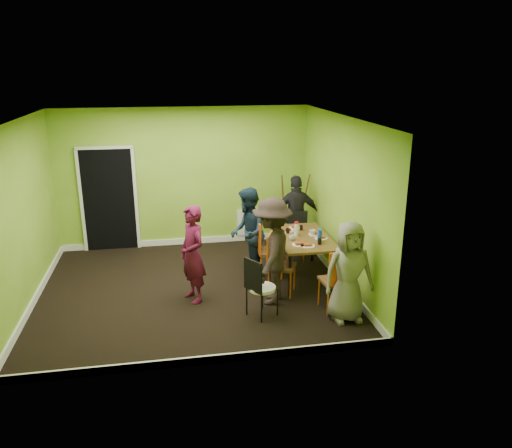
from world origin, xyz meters
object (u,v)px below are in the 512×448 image
(chair_left_far, at_px, (265,246))
(person_left_far, at_px, (248,233))
(dining_table, at_px, (303,240))
(chair_bentwood, at_px, (259,285))
(easel, at_px, (294,210))
(person_back_end, at_px, (296,215))
(chair_front_end, at_px, (337,277))
(orange_bottle, at_px, (296,231))
(person_front_end, at_px, (349,272))
(chair_left_near, at_px, (277,260))
(person_standing, at_px, (193,254))
(person_left_near, at_px, (272,252))
(thermos, at_px, (296,230))
(blue_bottle, at_px, (320,236))
(chair_back_end, at_px, (297,225))

(chair_left_far, height_order, person_left_far, person_left_far)
(dining_table, bearing_deg, chair_bentwood, -128.04)
(easel, bearing_deg, person_left_far, -130.09)
(person_left_far, height_order, person_back_end, person_left_far)
(chair_front_end, relative_size, person_left_far, 0.63)
(orange_bottle, height_order, person_front_end, person_front_end)
(person_back_end, bearing_deg, person_left_far, 40.60)
(chair_left_near, distance_m, person_back_end, 1.88)
(chair_left_far, distance_m, person_front_end, 1.94)
(person_standing, bearing_deg, person_left_near, 53.68)
(easel, bearing_deg, person_front_end, -90.32)
(person_front_end, bearing_deg, easel, 87.15)
(orange_bottle, bearing_deg, person_standing, -157.25)
(chair_left_near, height_order, thermos, chair_left_near)
(blue_bottle, bearing_deg, person_back_end, 90.39)
(dining_table, height_order, chair_front_end, chair_front_end)
(blue_bottle, bearing_deg, thermos, 126.64)
(orange_bottle, distance_m, person_front_end, 1.83)
(chair_front_end, bearing_deg, person_standing, 154.68)
(person_standing, bearing_deg, chair_left_near, 67.84)
(dining_table, relative_size, orange_bottle, 19.60)
(dining_table, distance_m, thermos, 0.21)
(thermos, relative_size, person_back_end, 0.14)
(chair_left_far, relative_size, blue_bottle, 4.57)
(easel, height_order, person_front_end, easel)
(chair_left_far, xyz_separation_m, chair_bentwood, (-0.37, -1.42, -0.06))
(easel, height_order, person_left_far, person_left_far)
(thermos, bearing_deg, person_back_end, 75.45)
(chair_back_end, height_order, person_left_far, person_left_far)
(person_front_end, bearing_deg, orange_bottle, 97.43)
(orange_bottle, bearing_deg, chair_left_near, -123.89)
(blue_bottle, xyz_separation_m, person_standing, (-2.11, -0.24, -0.09))
(chair_back_end, distance_m, person_standing, 2.60)
(chair_back_end, height_order, chair_front_end, chair_front_end)
(thermos, xyz_separation_m, person_front_end, (0.34, -1.67, -0.11))
(chair_bentwood, bearing_deg, blue_bottle, 96.48)
(easel, xyz_separation_m, thermos, (-0.36, -1.57, 0.11))
(orange_bottle, bearing_deg, blue_bottle, -62.67)
(chair_front_end, xyz_separation_m, chair_bentwood, (-1.18, 0.05, -0.05))
(chair_bentwood, bearing_deg, person_standing, -160.96)
(easel, height_order, orange_bottle, easel)
(chair_back_end, bearing_deg, person_back_end, -78.99)
(person_left_far, bearing_deg, person_standing, -41.84)
(person_left_far, relative_size, person_left_near, 0.94)
(chair_left_far, xyz_separation_m, person_back_end, (0.82, 1.05, 0.21))
(person_standing, distance_m, person_left_near, 1.23)
(chair_left_near, height_order, person_front_end, person_front_end)
(person_left_far, bearing_deg, chair_left_far, 77.13)
(chair_left_far, height_order, chair_front_end, chair_left_far)
(chair_front_end, xyz_separation_m, person_front_end, (0.07, -0.25, 0.18))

